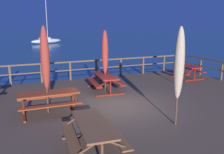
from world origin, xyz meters
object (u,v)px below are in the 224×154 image
(patio_umbrella_short_front, at_px, (105,52))
(patio_umbrella_tall_back_left, at_px, (45,59))
(picnic_table_mid_right, at_px, (49,98))
(patio_umbrella_tall_back_right, at_px, (180,54))
(picnic_table_back_left, at_px, (105,79))
(sailboat_distant, at_px, (46,41))
(picnic_table_mid_centre, at_px, (188,69))
(picnic_table_back_right, at_px, (93,130))
(patio_umbrella_tall_front, at_px, (179,64))

(patio_umbrella_short_front, bearing_deg, patio_umbrella_tall_back_left, -146.05)
(picnic_table_mid_right, distance_m, patio_umbrella_tall_back_right, 7.14)
(picnic_table_back_left, xyz_separation_m, sailboat_distant, (2.22, 35.93, -0.68))
(patio_umbrella_short_front, xyz_separation_m, sailboat_distant, (2.19, 35.85, -1.96))
(picnic_table_mid_right, bearing_deg, patio_umbrella_short_front, 34.51)
(picnic_table_mid_centre, height_order, patio_umbrella_short_front, patio_umbrella_short_front)
(patio_umbrella_tall_back_right, bearing_deg, picnic_table_mid_right, -168.36)
(patio_umbrella_tall_back_left, bearing_deg, picnic_table_mid_centre, 16.75)
(picnic_table_back_right, relative_size, patio_umbrella_short_front, 0.75)
(picnic_table_back_right, distance_m, patio_umbrella_tall_back_left, 3.62)
(patio_umbrella_tall_front, bearing_deg, picnic_table_mid_right, 143.04)
(picnic_table_back_left, relative_size, picnic_table_mid_centre, 1.40)
(picnic_table_mid_centre, height_order, picnic_table_back_right, same)
(picnic_table_mid_right, relative_size, sailboat_distant, 0.28)
(picnic_table_mid_centre, distance_m, patio_umbrella_tall_back_left, 8.98)
(patio_umbrella_short_front, bearing_deg, picnic_table_mid_right, -145.49)
(picnic_table_mid_right, distance_m, picnic_table_mid_centre, 8.83)
(picnic_table_mid_right, bearing_deg, sailboat_distant, 82.19)
(patio_umbrella_short_front, bearing_deg, picnic_table_back_right, -114.27)
(picnic_table_back_right, distance_m, patio_umbrella_short_front, 5.96)
(picnic_table_back_right, height_order, patio_umbrella_tall_back_left, patio_umbrella_tall_back_left)
(patio_umbrella_tall_back_left, bearing_deg, picnic_table_back_right, -78.40)
(picnic_table_mid_centre, relative_size, patio_umbrella_tall_front, 0.51)
(picnic_table_mid_right, bearing_deg, patio_umbrella_tall_back_left, 162.26)
(picnic_table_back_right, xyz_separation_m, sailboat_distant, (4.58, 41.16, -0.67))
(picnic_table_back_left, height_order, patio_umbrella_tall_back_left, patio_umbrella_tall_back_left)
(picnic_table_back_right, bearing_deg, patio_umbrella_tall_back_right, 36.52)
(patio_umbrella_short_front, relative_size, patio_umbrella_tall_front, 0.92)
(picnic_table_back_right, distance_m, patio_umbrella_tall_back_right, 7.90)
(picnic_table_back_right, bearing_deg, picnic_table_mid_right, 100.91)
(picnic_table_mid_centre, relative_size, picnic_table_back_right, 0.74)
(picnic_table_mid_centre, height_order, patio_umbrella_tall_front, patio_umbrella_tall_front)
(sailboat_distant, bearing_deg, patio_umbrella_tall_back_left, -97.88)
(picnic_table_back_left, xyz_separation_m, picnic_table_mid_centre, (5.46, 0.57, -0.02))
(picnic_table_mid_right, height_order, patio_umbrella_tall_back_left, patio_umbrella_tall_back_left)
(picnic_table_mid_centre, distance_m, sailboat_distant, 35.51)
(patio_umbrella_short_front, xyz_separation_m, patio_umbrella_tall_front, (0.60, -4.79, 0.16))
(picnic_table_back_left, height_order, patio_umbrella_tall_front, patio_umbrella_tall_front)
(picnic_table_back_left, relative_size, patio_umbrella_tall_back_left, 0.72)
(picnic_table_mid_centre, relative_size, patio_umbrella_short_front, 0.55)
(patio_umbrella_short_front, distance_m, sailboat_distant, 35.97)
(patio_umbrella_tall_front, distance_m, sailboat_distant, 40.73)
(picnic_table_back_left, bearing_deg, patio_umbrella_tall_front, -82.35)
(picnic_table_mid_right, relative_size, picnic_table_mid_centre, 1.35)
(picnic_table_mid_right, relative_size, patio_umbrella_tall_back_right, 0.84)
(patio_umbrella_tall_back_left, height_order, patio_umbrella_tall_front, patio_umbrella_tall_back_left)
(patio_umbrella_tall_back_left, xyz_separation_m, patio_umbrella_tall_front, (3.66, -2.73, -0.00))
(picnic_table_back_right, height_order, patio_umbrella_tall_front, patio_umbrella_tall_front)
(picnic_table_back_left, distance_m, picnic_table_back_right, 5.73)
(picnic_table_back_left, bearing_deg, sailboat_distant, 86.46)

